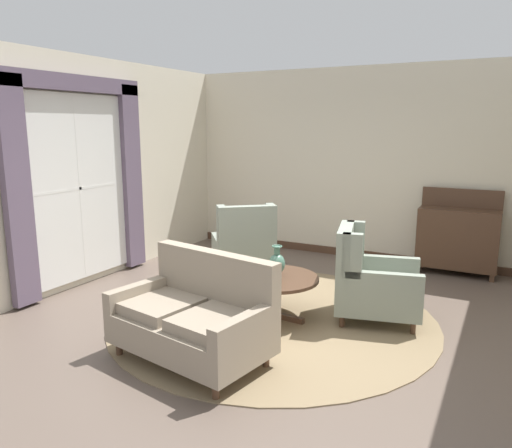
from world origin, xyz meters
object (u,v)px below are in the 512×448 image
object	(u,v)px
coffee_table	(275,284)
sideboard	(458,238)
armchair_back_corner	(370,282)
armchair_far_left	(244,251)
porcelain_vase	(277,263)
settee	(195,318)

from	to	relation	value
coffee_table	sideboard	bearing A→B (deg)	59.38
coffee_table	armchair_back_corner	distance (m)	1.03
armchair_back_corner	armchair_far_left	xyz separation A→B (m)	(-1.81, 0.45, 0.02)
armchair_far_left	sideboard	bearing A→B (deg)	175.92
sideboard	porcelain_vase	bearing A→B (deg)	-121.01
settee	sideboard	xyz separation A→B (m)	(1.79, 3.85, 0.14)
settee	armchair_back_corner	world-z (taller)	armchair_back_corner
armchair_far_left	porcelain_vase	bearing A→B (deg)	96.46
coffee_table	porcelain_vase	xyz separation A→B (m)	(0.00, 0.05, 0.22)
porcelain_vase	armchair_back_corner	size ratio (longest dim) A/B	0.33
settee	sideboard	distance (m)	4.25
porcelain_vase	settee	bearing A→B (deg)	-100.02
settee	armchair_far_left	xyz separation A→B (m)	(-0.67, 2.09, 0.06)
porcelain_vase	sideboard	distance (m)	3.04
sideboard	coffee_table	bearing A→B (deg)	-120.62
coffee_table	armchair_back_corner	size ratio (longest dim) A/B	0.94
settee	coffee_table	bearing A→B (deg)	89.79
porcelain_vase	armchair_far_left	world-z (taller)	armchair_far_left
porcelain_vase	armchair_far_left	xyz separation A→B (m)	(-0.89, 0.85, -0.16)
coffee_table	settee	world-z (taller)	settee
porcelain_vase	sideboard	size ratio (longest dim) A/B	0.28
porcelain_vase	armchair_far_left	distance (m)	1.24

